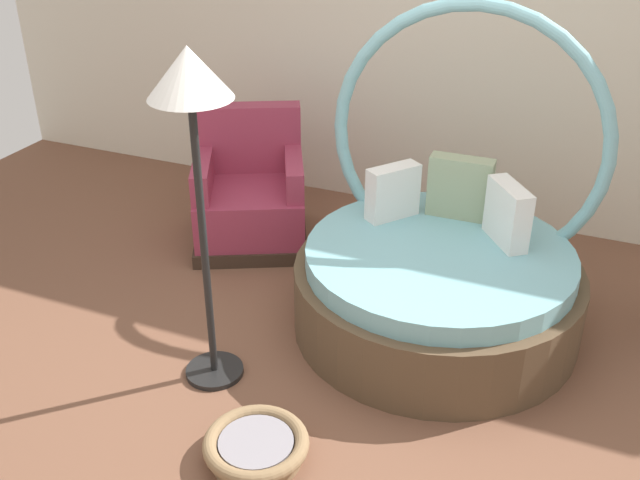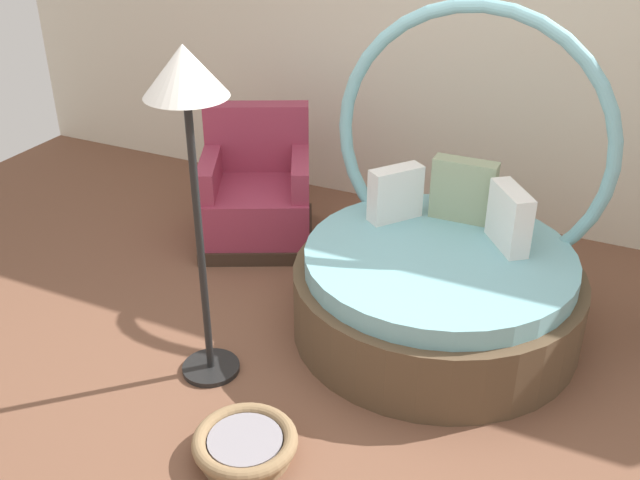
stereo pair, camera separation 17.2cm
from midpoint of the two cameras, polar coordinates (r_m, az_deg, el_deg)
The scene contains 6 objects.
ground_plane at distance 4.04m, azimuth 0.72°, elevation -11.90°, with size 8.00×8.00×0.02m, color brown.
back_wall at distance 5.52m, azimuth 12.23°, elevation 17.33°, with size 8.00×0.12×3.17m, color silver.
round_daybed at distance 4.41m, azimuth 10.50°, elevation -2.41°, with size 1.69×1.69×1.87m.
red_armchair at distance 5.37m, azimuth -3.99°, elevation 3.42°, with size 1.07×1.07×0.94m.
pet_basket at distance 3.65m, azimuth -4.43°, elevation -15.55°, with size 0.51×0.51×0.13m.
floor_lamp at distance 3.47m, azimuth -8.82°, elevation 10.18°, with size 0.40×0.40×1.82m.
Camera 2 is at (1.35, -2.75, 2.62)m, focal length 41.26 mm.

